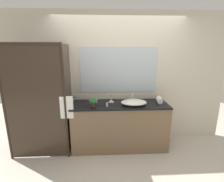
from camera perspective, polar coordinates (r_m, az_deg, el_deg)
ground_plane at (r=3.51m, az=2.58°, el=-18.48°), size 8.00×8.00×0.00m
wall_back_with_mirror at (r=3.35m, az=2.26°, el=4.03°), size 4.40×0.06×2.60m
vanity_cabinet at (r=3.30m, az=2.65°, el=-11.78°), size 1.80×0.58×0.90m
shower_enclosure at (r=3.05m, az=-21.41°, el=-3.44°), size 1.20×0.59×2.00m
sink_basin at (r=3.09m, az=7.52°, el=-3.87°), size 0.47×0.34×0.09m
faucet at (r=3.27m, az=6.90°, el=-2.73°), size 0.17×0.12×0.15m
potted_plant at (r=2.97m, az=-6.60°, el=-3.67°), size 0.14×0.14×0.15m
soap_dish at (r=3.20m, az=-0.29°, el=-3.67°), size 0.10×0.07×0.04m
amenity_bottle_body_wash at (r=2.96m, az=-1.74°, el=-4.73°), size 0.03×0.03×0.07m
amenity_bottle_lotion at (r=3.29m, az=-0.28°, el=-2.51°), size 0.03×0.03×0.10m
amenity_bottle_conditioner at (r=3.17m, az=-5.34°, el=-3.36°), size 0.03×0.03×0.09m
rolled_towel_near_edge at (r=3.30m, az=15.98°, el=-2.97°), size 0.14×0.22×0.11m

